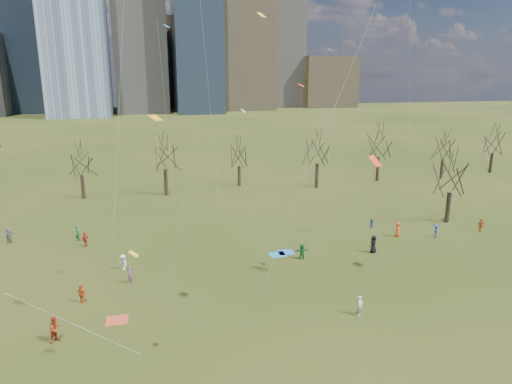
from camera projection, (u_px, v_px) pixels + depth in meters
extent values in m
plane|color=black|center=(296.00, 323.00, 33.64)|extent=(500.00, 500.00, 0.00)
cube|color=slate|center=(138.00, 10.00, 212.45)|extent=(24.00, 24.00, 95.00)
cube|color=#726347|center=(244.00, 39.00, 237.30)|extent=(28.00, 28.00, 72.00)
cube|color=#384C66|center=(28.00, 44.00, 217.89)|extent=(25.00, 25.00, 65.00)
cube|color=slate|center=(281.00, 55.00, 259.07)|extent=(22.00, 22.00, 58.00)
cube|color=#726347|center=(164.00, 64.00, 254.24)|extent=(30.00, 30.00, 48.00)
cube|color=#726347|center=(325.00, 82.00, 264.04)|extent=(30.00, 28.00, 28.00)
cylinder|color=black|center=(83.00, 187.00, 67.17)|extent=(0.52, 0.52, 3.60)
cylinder|color=black|center=(166.00, 182.00, 69.03)|extent=(0.54, 0.54, 4.05)
cylinder|color=black|center=(239.00, 176.00, 74.79)|extent=(0.51, 0.51, 3.38)
cylinder|color=black|center=(317.00, 176.00, 73.81)|extent=(0.54, 0.54, 3.96)
cylinder|color=black|center=(378.00, 169.00, 78.52)|extent=(0.54, 0.54, 4.14)
cylinder|color=black|center=(442.00, 169.00, 80.51)|extent=(0.52, 0.52, 3.51)
cylinder|color=black|center=(491.00, 163.00, 85.22)|extent=(0.53, 0.53, 3.74)
cylinder|color=black|center=(448.00, 207.00, 56.25)|extent=(0.53, 0.53, 3.83)
cube|color=teal|center=(277.00, 255.00, 46.39)|extent=(1.60, 1.50, 0.03)
cube|color=blue|center=(286.00, 252.00, 47.01)|extent=(1.60, 1.50, 0.03)
cube|color=#B44024|center=(117.00, 320.00, 33.97)|extent=(1.60, 1.50, 0.03)
imported|color=silver|center=(360.00, 305.00, 34.59)|extent=(0.68, 0.65, 1.56)
imported|color=#9D2E16|center=(56.00, 329.00, 31.06)|extent=(1.12, 1.15, 1.87)
imported|color=#DA4A18|center=(82.00, 294.00, 36.42)|extent=(0.96, 0.84, 1.55)
imported|color=#17692F|center=(302.00, 251.00, 45.16)|extent=(1.49, 0.53, 1.59)
imported|color=black|center=(373.00, 244.00, 46.74)|extent=(1.08, 0.97, 1.86)
imported|color=#8B4A94|center=(130.00, 275.00, 39.93)|extent=(0.47, 0.60, 1.46)
imported|color=#244D9E|center=(371.00, 224.00, 54.17)|extent=(0.51, 0.63, 1.22)
imported|color=white|center=(123.00, 262.00, 42.66)|extent=(1.04, 1.11, 1.50)
imported|color=#C5471C|center=(481.00, 225.00, 53.11)|extent=(0.98, 0.56, 1.57)
imported|color=slate|center=(9.00, 235.00, 49.43)|extent=(1.15, 1.69, 1.75)
imported|color=#EC571A|center=(398.00, 229.00, 51.42)|extent=(0.87, 0.99, 1.70)
imported|color=#197339|center=(77.00, 233.00, 50.07)|extent=(0.77, 0.76, 1.79)
imported|color=#263FA5|center=(436.00, 231.00, 51.08)|extent=(0.95, 1.17, 1.58)
imported|color=#B21E19|center=(85.00, 239.00, 48.45)|extent=(0.88, 0.98, 1.60)
plane|color=orange|center=(155.00, 118.00, 28.37)|extent=(1.21, 1.19, 0.30)
cylinder|color=silver|center=(178.00, 233.00, 28.05)|extent=(1.88, 4.80, 13.76)
cylinder|color=orange|center=(157.00, 144.00, 28.77)|extent=(0.04, 0.04, 2.70)
plane|color=yellow|center=(261.00, 15.00, 30.41)|extent=(0.84, 0.81, 0.35)
cylinder|color=silver|center=(310.00, 169.00, 31.09)|extent=(5.56, 5.31, 20.24)
plane|color=red|center=(375.00, 161.00, 37.07)|extent=(1.47, 1.34, 0.79)
cylinder|color=silver|center=(437.00, 230.00, 35.12)|extent=(6.66, 8.39, 9.57)
cylinder|color=red|center=(374.00, 184.00, 37.55)|extent=(0.04, 0.04, 3.15)
cylinder|color=silver|center=(120.00, 80.00, 39.99)|extent=(3.83, 4.85, 31.90)
cylinder|color=silver|center=(205.00, 55.00, 43.80)|extent=(3.76, 8.06, 36.50)
plane|color=green|center=(482.00, 64.00, 43.67)|extent=(1.21, 1.23, 0.60)
cylinder|color=silver|center=(488.00, 161.00, 41.77)|extent=(2.87, 7.95, 17.42)
plane|color=blue|center=(166.00, 26.00, 53.47)|extent=(1.01, 1.01, 0.37)
cylinder|color=silver|center=(167.00, 123.00, 52.72)|extent=(1.39, 7.07, 21.95)
plane|color=red|center=(301.00, 85.00, 66.66)|extent=(1.33, 1.34, 0.43)
cylinder|color=silver|center=(319.00, 138.00, 66.38)|extent=(4.05, 5.59, 14.93)
cylinder|color=red|center=(301.00, 98.00, 67.11)|extent=(0.04, 0.04, 3.00)
plane|color=gold|center=(134.00, 254.00, 25.87)|extent=(0.65, 0.70, 0.31)
cylinder|color=silver|center=(81.00, 328.00, 24.34)|extent=(5.83, 3.51, 6.51)
cylinder|color=silver|center=(410.00, 72.00, 50.74)|extent=(6.67, 5.41, 33.35)
plane|color=white|center=(243.00, 111.00, 62.36)|extent=(0.98, 1.03, 0.47)
cylinder|color=silver|center=(268.00, 154.00, 62.59)|extent=(6.04, 4.11, 11.62)
plane|color=green|center=(330.00, 50.00, 60.79)|extent=(0.86, 0.85, 0.27)
cylinder|color=silver|center=(333.00, 127.00, 59.10)|extent=(1.86, 8.33, 19.66)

